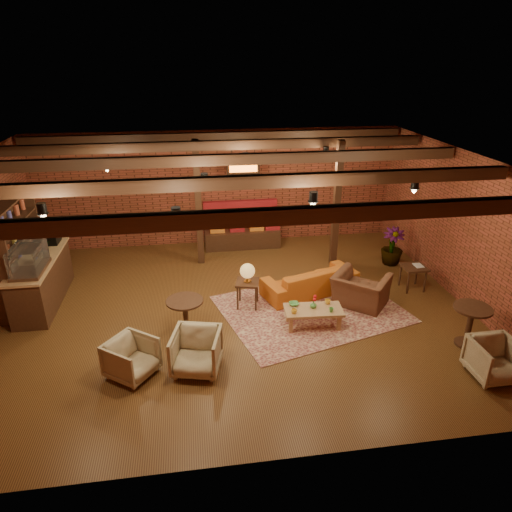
{
  "coord_description": "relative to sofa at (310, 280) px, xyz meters",
  "views": [
    {
      "loc": [
        -0.77,
        -8.44,
        5.06
      ],
      "look_at": [
        0.51,
        0.2,
        1.16
      ],
      "focal_mm": 32.0,
      "sensor_mm": 36.0,
      "label": 1
    }
  ],
  "objects": [
    {
      "name": "floor",
      "position": [
        -1.81,
        -0.56,
        -0.32
      ],
      "size": [
        10.0,
        10.0,
        0.0
      ],
      "primitive_type": "plane",
      "color": "#3A200E",
      "rests_on": "ground"
    },
    {
      "name": "ceiling",
      "position": [
        -1.81,
        -0.56,
        2.88
      ],
      "size": [
        10.0,
        8.0,
        0.02
      ],
      "primitive_type": "cube",
      "color": "black",
      "rests_on": "wall_back"
    },
    {
      "name": "wall_back",
      "position": [
        -1.81,
        3.44,
        1.28
      ],
      "size": [
        10.0,
        0.02,
        3.2
      ],
      "primitive_type": "cube",
      "color": "brown",
      "rests_on": "ground"
    },
    {
      "name": "wall_front",
      "position": [
        -1.81,
        -4.56,
        1.28
      ],
      "size": [
        10.0,
        0.02,
        3.2
      ],
      "primitive_type": "cube",
      "color": "brown",
      "rests_on": "ground"
    },
    {
      "name": "wall_right",
      "position": [
        3.19,
        -0.56,
        1.28
      ],
      "size": [
        0.02,
        8.0,
        3.2
      ],
      "primitive_type": "cube",
      "color": "brown",
      "rests_on": "ground"
    },
    {
      "name": "ceiling_beams",
      "position": [
        -1.81,
        -0.56,
        2.76
      ],
      "size": [
        9.8,
        6.4,
        0.22
      ],
      "primitive_type": null,
      "color": "#331C11",
      "rests_on": "ceiling"
    },
    {
      "name": "ceiling_pipe",
      "position": [
        -1.81,
        1.04,
        2.53
      ],
      "size": [
        9.6,
        0.12,
        0.12
      ],
      "primitive_type": "cylinder",
      "rotation": [
        0.0,
        1.57,
        0.0
      ],
      "color": "black",
      "rests_on": "ceiling"
    },
    {
      "name": "post_left",
      "position": [
        -2.41,
        2.04,
        1.28
      ],
      "size": [
        0.16,
        0.16,
        3.2
      ],
      "primitive_type": "cube",
      "color": "#331C11",
      "rests_on": "ground"
    },
    {
      "name": "post_right",
      "position": [
        0.99,
        1.44,
        1.28
      ],
      "size": [
        0.16,
        0.16,
        3.2
      ],
      "primitive_type": "cube",
      "color": "#331C11",
      "rests_on": "ground"
    },
    {
      "name": "service_counter",
      "position": [
        -5.91,
        0.44,
        0.48
      ],
      "size": [
        0.8,
        2.5,
        1.6
      ],
      "primitive_type": null,
      "color": "#331C11",
      "rests_on": "ground"
    },
    {
      "name": "plant_counter",
      "position": [
        -5.81,
        0.64,
        0.9
      ],
      "size": [
        0.35,
        0.39,
        0.3
      ],
      "primitive_type": "imported",
      "color": "#337F33",
      "rests_on": "service_counter"
    },
    {
      "name": "shelving_hutch",
      "position": [
        -6.31,
        0.54,
        0.88
      ],
      "size": [
        0.52,
        2.0,
        2.4
      ],
      "primitive_type": null,
      "color": "#331C11",
      "rests_on": "ground"
    },
    {
      "name": "banquette",
      "position": [
        -1.21,
        2.99,
        0.18
      ],
      "size": [
        2.1,
        0.7,
        1.0
      ],
      "primitive_type": null,
      "color": "maroon",
      "rests_on": "ground"
    },
    {
      "name": "service_sign",
      "position": [
        -1.21,
        2.54,
        2.03
      ],
      "size": [
        0.86,
        0.06,
        0.3
      ],
      "primitive_type": "cube",
      "color": "orange",
      "rests_on": "ceiling"
    },
    {
      "name": "ceiling_spotlights",
      "position": [
        -1.81,
        -0.56,
        2.54
      ],
      "size": [
        6.4,
        4.4,
        0.28
      ],
      "primitive_type": null,
      "color": "black",
      "rests_on": "ceiling"
    },
    {
      "name": "rug",
      "position": [
        -0.16,
        -0.75,
        -0.31
      ],
      "size": [
        4.28,
        3.68,
        0.01
      ],
      "primitive_type": "cube",
      "rotation": [
        0.0,
        0.0,
        0.28
      ],
      "color": "maroon",
      "rests_on": "floor"
    },
    {
      "name": "sofa",
      "position": [
        0.0,
        0.0,
        0.0
      ],
      "size": [
        2.35,
        1.51,
        0.64
      ],
      "primitive_type": "imported",
      "rotation": [
        0.0,
        0.0,
        3.46
      ],
      "color": "#B75819",
      "rests_on": "floor"
    },
    {
      "name": "coffee_table",
      "position": [
        -0.3,
        -1.38,
        0.03
      ],
      "size": [
        1.19,
        0.65,
        0.65
      ],
      "rotation": [
        0.0,
        0.0,
        -0.07
      ],
      "color": "#946545",
      "rests_on": "floor"
    },
    {
      "name": "side_table_lamp",
      "position": [
        -1.49,
        -0.4,
        0.45
      ],
      "size": [
        0.58,
        0.58,
        1.01
      ],
      "rotation": [
        0.0,
        0.0,
        -0.23
      ],
      "color": "#331C11",
      "rests_on": "floor"
    },
    {
      "name": "round_table_left",
      "position": [
        -2.82,
        -1.28,
        0.18
      ],
      "size": [
        0.71,
        0.71,
        0.74
      ],
      "color": "#331C11",
      "rests_on": "floor"
    },
    {
      "name": "armchair_a",
      "position": [
        -3.74,
        -2.43,
        0.05
      ],
      "size": [
        0.98,
        0.99,
        0.75
      ],
      "primitive_type": "imported",
      "rotation": [
        0.0,
        0.0,
        0.92
      ],
      "color": "beige",
      "rests_on": "floor"
    },
    {
      "name": "armchair_b",
      "position": [
        -2.64,
        -2.45,
        0.09
      ],
      "size": [
        0.95,
        0.92,
        0.82
      ],
      "primitive_type": "imported",
      "rotation": [
        0.0,
        0.0,
        -0.24
      ],
      "color": "beige",
      "rests_on": "floor"
    },
    {
      "name": "armchair_right",
      "position": [
        0.95,
        -0.7,
        0.16
      ],
      "size": [
        1.3,
        1.26,
        0.96
      ],
      "primitive_type": "imported",
      "rotation": [
        0.0,
        0.0,
        2.44
      ],
      "color": "brown",
      "rests_on": "floor"
    },
    {
      "name": "side_table_book",
      "position": [
        2.41,
        -0.17,
        0.21
      ],
      "size": [
        0.52,
        0.52,
        0.6
      ],
      "rotation": [
        0.0,
        0.0,
        0.0
      ],
      "color": "#331C11",
      "rests_on": "floor"
    },
    {
      "name": "round_table_right",
      "position": [
        2.42,
        -2.44,
        0.22
      ],
      "size": [
        0.69,
        0.69,
        0.81
      ],
      "color": "#331C11",
      "rests_on": "floor"
    },
    {
      "name": "armchair_far",
      "position": [
        2.32,
        -3.37,
        0.06
      ],
      "size": [
        0.75,
        0.7,
        0.76
      ],
      "primitive_type": "imported",
      "rotation": [
        0.0,
        0.0,
        0.01
      ],
      "color": "beige",
      "rests_on": "floor"
    },
    {
      "name": "plant_tall",
      "position": [
        2.5,
        1.22,
        1.15
      ],
      "size": [
        2.07,
        2.07,
        2.94
      ],
      "primitive_type": "imported",
      "rotation": [
        0.0,
        0.0,
        -0.31
      ],
      "color": "#4C7F4C",
      "rests_on": "floor"
    }
  ]
}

